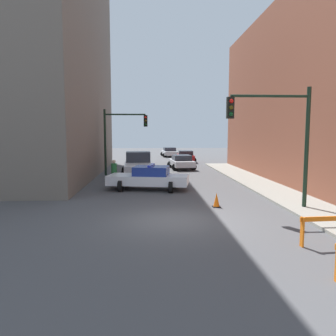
{
  "coord_description": "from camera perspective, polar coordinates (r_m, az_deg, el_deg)",
  "views": [
    {
      "loc": [
        -0.95,
        -12.35,
        3.37
      ],
      "look_at": [
        0.24,
        8.07,
        1.16
      ],
      "focal_mm": 35.0,
      "sensor_mm": 36.0,
      "label": 1
    }
  ],
  "objects": [
    {
      "name": "traffic_light_near",
      "position": [
        14.96,
        19.1,
        6.43
      ],
      "size": [
        3.64,
        0.35,
        5.2
      ],
      "color": "black",
      "rests_on": "sidewalk_right"
    },
    {
      "name": "parked_car_far",
      "position": [
        46.23,
        0.25,
        2.82
      ],
      "size": [
        2.48,
        4.42,
        1.31
      ],
      "rotation": [
        0.0,
        0.0,
        0.07
      ],
      "color": "silver",
      "rests_on": "ground_plane"
    },
    {
      "name": "barrier_mid",
      "position": [
        10.94,
        25.7,
        -9.05
      ],
      "size": [
        1.6,
        0.25,
        0.9
      ],
      "rotation": [
        0.0,
        0.0,
        0.06
      ],
      "color": "orange",
      "rests_on": "ground_plane"
    },
    {
      "name": "sidewalk_right",
      "position": [
        14.65,
        26.22,
        -7.55
      ],
      "size": [
        2.4,
        44.0,
        0.12
      ],
      "color": "gray",
      "rests_on": "ground_plane"
    },
    {
      "name": "building_corner_left",
      "position": [
        29.18,
        -26.8,
        17.24
      ],
      "size": [
        14.0,
        20.0,
        18.6
      ],
      "color": "#6B6056",
      "rests_on": "ground_plane"
    },
    {
      "name": "parked_car_mid",
      "position": [
        37.84,
        3.09,
        2.07
      ],
      "size": [
        2.42,
        4.39,
        1.31
      ],
      "rotation": [
        0.0,
        0.0,
        -0.05
      ],
      "color": "maroon",
      "rests_on": "ground_plane"
    },
    {
      "name": "traffic_light_far",
      "position": [
        26.24,
        -8.53,
        6.15
      ],
      "size": [
        3.44,
        0.35,
        5.2
      ],
      "color": "black",
      "rests_on": "ground_plane"
    },
    {
      "name": "police_car",
      "position": [
        19.39,
        -3.33,
        -1.69
      ],
      "size": [
        4.96,
        2.91,
        1.52
      ],
      "rotation": [
        0.0,
        0.0,
        1.38
      ],
      "color": "white",
      "rests_on": "ground_plane"
    },
    {
      "name": "pedestrian_crossing",
      "position": [
        21.03,
        -9.37,
        -0.78
      ],
      "size": [
        0.5,
        0.5,
        1.66
      ],
      "rotation": [
        0.0,
        0.0,
        5.66
      ],
      "color": "#474C66",
      "rests_on": "ground_plane"
    },
    {
      "name": "ground_plane",
      "position": [
        12.84,
        1.03,
        -9.06
      ],
      "size": [
        120.0,
        120.0,
        0.0
      ],
      "primitive_type": "plane",
      "color": "#4C4C4F"
    },
    {
      "name": "white_truck",
      "position": [
        24.96,
        -5.19,
        0.47
      ],
      "size": [
        2.79,
        5.48,
        1.9
      ],
      "rotation": [
        0.0,
        0.0,
        0.04
      ],
      "color": "silver",
      "rests_on": "ground_plane"
    },
    {
      "name": "traffic_cone",
      "position": [
        15.1,
        8.45,
        -5.57
      ],
      "size": [
        0.36,
        0.36,
        0.66
      ],
      "color": "black",
      "rests_on": "ground_plane"
    },
    {
      "name": "parked_car_near",
      "position": [
        30.58,
        2.35,
        1.1
      ],
      "size": [
        2.53,
        4.45,
        1.31
      ],
      "rotation": [
        0.0,
        0.0,
        0.09
      ],
      "color": "silver",
      "rests_on": "ground_plane"
    }
  ]
}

